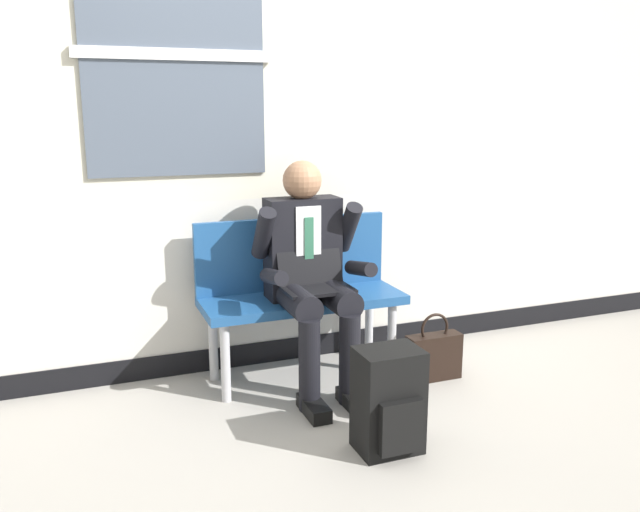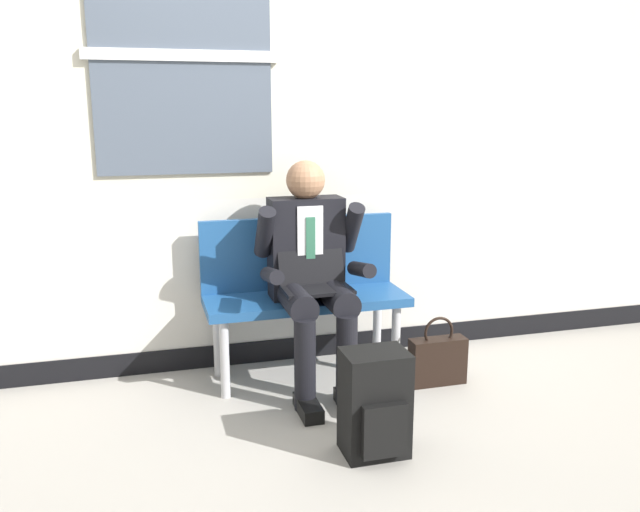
{
  "view_description": "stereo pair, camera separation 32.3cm",
  "coord_description": "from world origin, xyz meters",
  "px_view_note": "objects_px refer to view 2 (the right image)",
  "views": [
    {
      "loc": [
        -1.23,
        -3.02,
        1.51
      ],
      "look_at": [
        -0.02,
        0.08,
        0.75
      ],
      "focal_mm": 36.81,
      "sensor_mm": 36.0,
      "label": 1
    },
    {
      "loc": [
        -0.92,
        -3.12,
        1.51
      ],
      "look_at": [
        -0.02,
        0.08,
        0.75
      ],
      "focal_mm": 36.81,
      "sensor_mm": 36.0,
      "label": 2
    }
  ],
  "objects_px": {
    "bench_with_person": "(303,285)",
    "handbag": "(438,360)",
    "person_seated": "(312,271)",
    "backpack": "(375,404)"
  },
  "relations": [
    {
      "from": "bench_with_person",
      "to": "handbag",
      "type": "relative_size",
      "value": 2.89
    },
    {
      "from": "person_seated",
      "to": "handbag",
      "type": "relative_size",
      "value": 3.16
    },
    {
      "from": "bench_with_person",
      "to": "backpack",
      "type": "xyz_separation_m",
      "value": [
        0.08,
        -0.98,
        -0.29
      ]
    },
    {
      "from": "backpack",
      "to": "handbag",
      "type": "relative_size",
      "value": 1.22
    },
    {
      "from": "bench_with_person",
      "to": "backpack",
      "type": "bearing_deg",
      "value": -85.41
    },
    {
      "from": "person_seated",
      "to": "handbag",
      "type": "height_order",
      "value": "person_seated"
    },
    {
      "from": "bench_with_person",
      "to": "handbag",
      "type": "distance_m",
      "value": 0.86
    },
    {
      "from": "person_seated",
      "to": "handbag",
      "type": "xyz_separation_m",
      "value": [
        0.68,
        -0.16,
        -0.51
      ]
    },
    {
      "from": "person_seated",
      "to": "bench_with_person",
      "type": "bearing_deg",
      "value": 90.0
    },
    {
      "from": "bench_with_person",
      "to": "backpack",
      "type": "relative_size",
      "value": 2.36
    }
  ]
}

